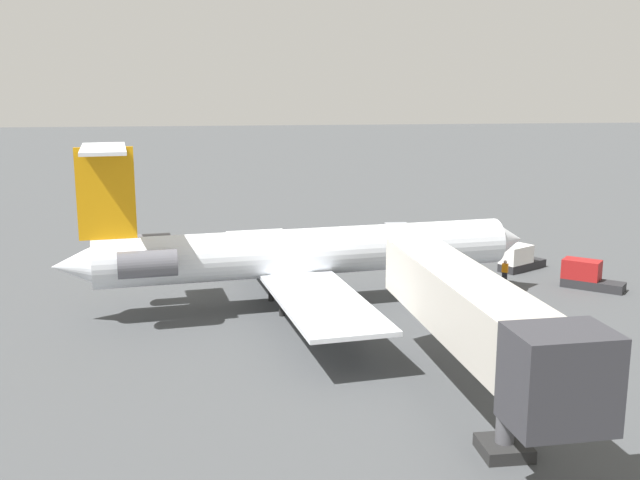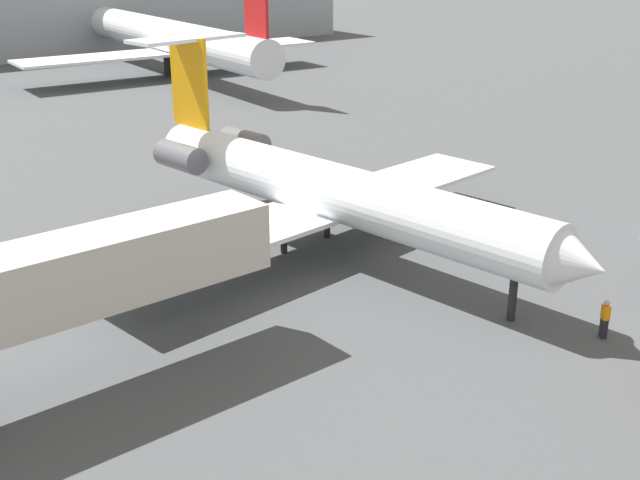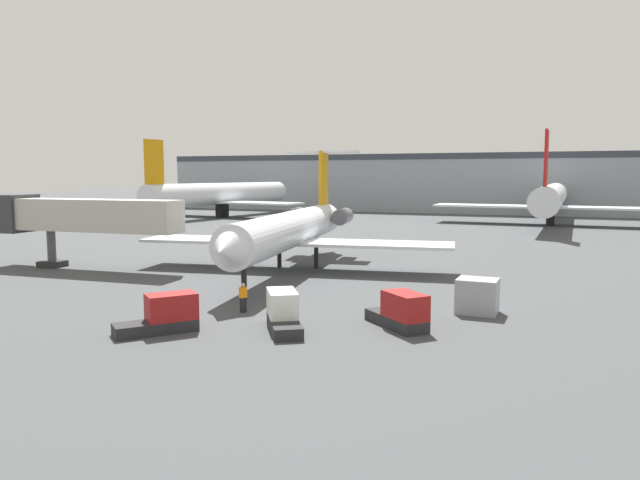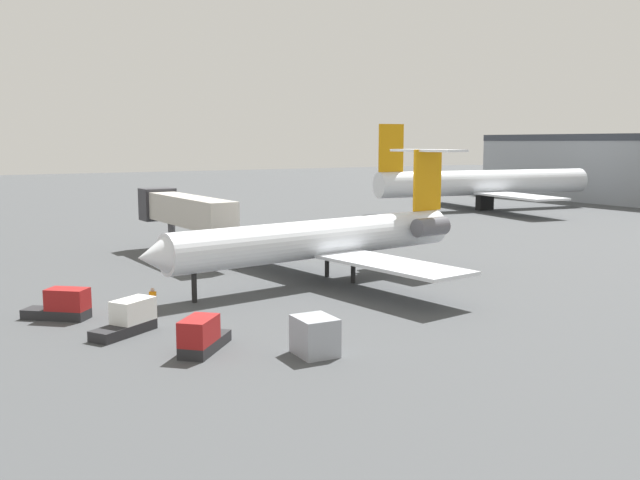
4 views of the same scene
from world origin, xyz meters
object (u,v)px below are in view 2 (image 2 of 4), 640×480
at_px(ground_crew_marshaller, 605,319).
at_px(parked_airliner_west_mid, 173,39).
at_px(regional_jet, 322,187).
at_px(jet_bridge, 16,293).

height_order(ground_crew_marshaller, parked_airliner_west_mid, parked_airliner_west_mid).
xyz_separation_m(regional_jet, jet_bridge, (-17.20, -5.67, 0.92)).
xyz_separation_m(regional_jet, ground_crew_marshaller, (3.26, -14.76, -2.62)).
xyz_separation_m(jet_bridge, parked_airliner_west_mid, (37.14, 59.36, -0.16)).
relative_size(regional_jet, parked_airliner_west_mid, 0.70).
height_order(regional_jet, ground_crew_marshaller, regional_jet).
height_order(jet_bridge, parked_airliner_west_mid, parked_airliner_west_mid).
bearing_deg(jet_bridge, parked_airliner_west_mid, 57.96).
height_order(jet_bridge, ground_crew_marshaller, jet_bridge).
distance_m(jet_bridge, ground_crew_marshaller, 22.67).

